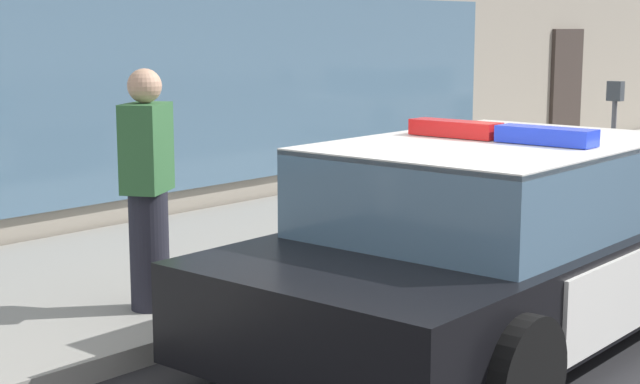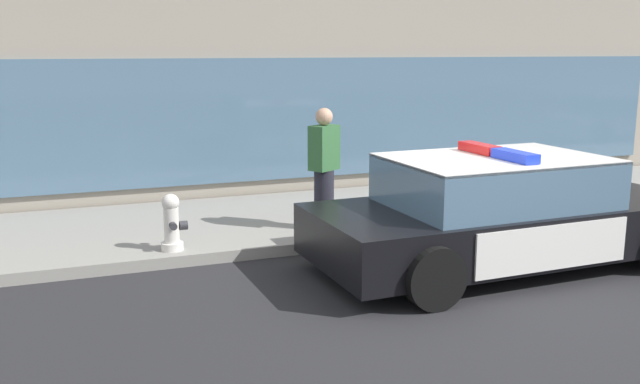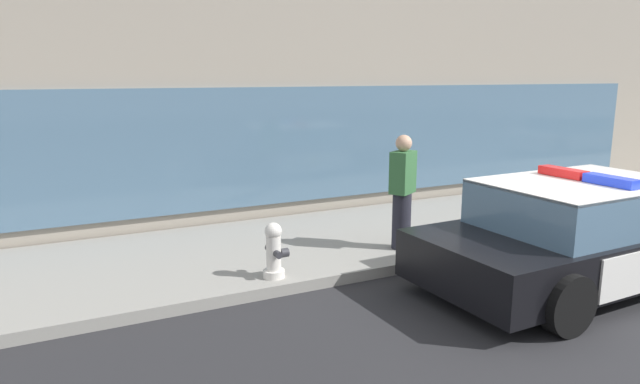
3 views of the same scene
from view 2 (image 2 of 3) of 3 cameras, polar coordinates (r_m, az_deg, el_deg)
The scene contains 5 objects.
ground at distance 8.18m, azimuth 11.90°, elevation -7.52°, with size 48.00×48.00×0.00m, color #262628.
sidewalk at distance 11.09m, azimuth 2.35°, elevation -1.79°, with size 48.00×3.24×0.15m, color gray.
police_cruiser at distance 8.84m, azimuth 14.74°, elevation -1.63°, with size 4.93×2.26×1.49m.
fire_hydrant at distance 8.96m, azimuth -12.05°, elevation -2.50°, with size 0.34×0.39×0.73m.
pedestrian_on_sidewalk at distance 9.68m, azimuth 0.33°, elevation 1.91°, with size 0.48×0.43×1.71m.
Camera 2 is at (-4.24, -6.48, 2.65)m, focal length 39.06 mm.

